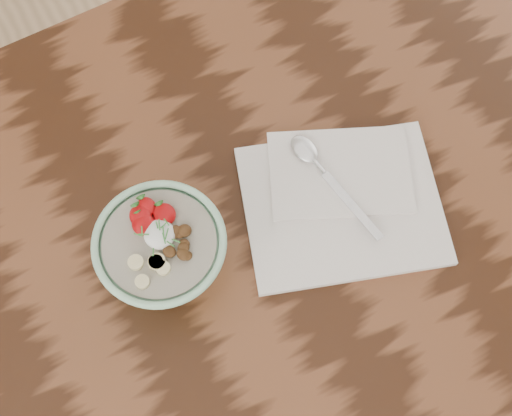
# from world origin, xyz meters

# --- Properties ---
(table) EXTENTS (1.60, 0.90, 0.75)m
(table) POSITION_xyz_m (0.00, 0.00, 0.66)
(table) COLOR #32190C
(table) RESTS_ON ground
(breakfast_bowl) EXTENTS (0.18, 0.18, 0.12)m
(breakfast_bowl) POSITION_xyz_m (0.05, -0.01, 0.81)
(breakfast_bowl) COLOR #A0D7B0
(breakfast_bowl) RESTS_ON table
(napkin) EXTENTS (0.34, 0.31, 0.02)m
(napkin) POSITION_xyz_m (0.32, -0.04, 0.76)
(napkin) COLOR white
(napkin) RESTS_ON table
(spoon) EXTENTS (0.05, 0.20, 0.01)m
(spoon) POSITION_xyz_m (0.31, 0.02, 0.77)
(spoon) COLOR silver
(spoon) RESTS_ON napkin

